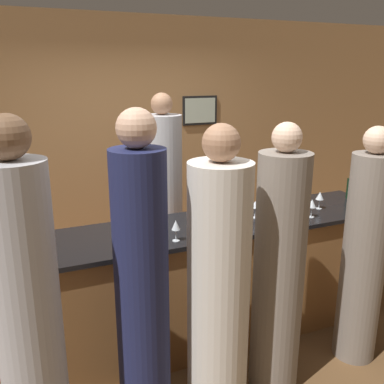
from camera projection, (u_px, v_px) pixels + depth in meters
ground_plane at (194, 338)px, 3.66m from camera, size 14.00×14.00×0.00m
back_wall at (130, 144)px, 4.89m from camera, size 8.00×0.08×2.80m
bar_counter at (194, 284)px, 3.52m from camera, size 3.57×0.71×1.03m
bartender at (164, 205)px, 4.20m from camera, size 0.37×0.37×2.02m
guest_0 at (364, 255)px, 3.23m from camera, size 0.32×0.32×1.84m
guest_1 at (218, 289)px, 2.68m from camera, size 0.40×0.40×1.93m
guest_2 at (29, 321)px, 2.23m from camera, size 0.34×0.34×2.03m
guest_3 at (279, 271)px, 2.92m from camera, size 0.35×0.35×1.91m
guest_4 at (142, 291)px, 2.52m from camera, size 0.32×0.32×2.03m
wine_bottle_0 at (350, 188)px, 4.08m from camera, size 0.07×0.07×0.27m
wine_glass_0 at (2, 241)px, 2.73m from camera, size 0.07×0.07×0.18m
wine_glass_1 at (255, 205)px, 3.53m from camera, size 0.07×0.07×0.15m
wine_glass_2 at (312, 204)px, 3.55m from camera, size 0.07×0.07×0.16m
wine_glass_3 at (176, 226)px, 3.05m from camera, size 0.06×0.06×0.16m
wine_glass_4 at (320, 196)px, 3.76m from camera, size 0.07×0.07×0.16m
wine_glass_5 at (366, 191)px, 3.91m from camera, size 0.07×0.07×0.16m
wine_glass_6 at (290, 203)px, 3.51m from camera, size 0.07×0.07×0.17m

